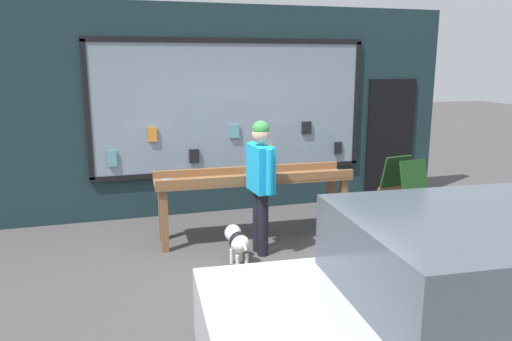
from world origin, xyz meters
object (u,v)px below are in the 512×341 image
at_px(display_table_main, 253,184).
at_px(sandwich_board_sign, 403,192).
at_px(person_browsing, 261,177).
at_px(small_dog, 238,241).

relative_size(display_table_main, sandwich_board_sign, 2.62).
height_order(person_browsing, sandwich_board_sign, person_browsing).
xyz_separation_m(small_dog, sandwich_board_sign, (2.71, 0.70, 0.22)).
distance_m(person_browsing, small_dog, 0.84).
bearing_deg(small_dog, person_browsing, -58.61).
bearing_deg(small_dog, display_table_main, -32.74).
height_order(display_table_main, person_browsing, person_browsing).
height_order(person_browsing, small_dog, person_browsing).
height_order(display_table_main, small_dog, display_table_main).
relative_size(small_dog, sandwich_board_sign, 0.56).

